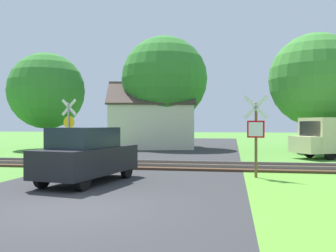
# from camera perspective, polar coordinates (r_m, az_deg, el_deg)

# --- Properties ---
(ground_plane) EXTENTS (160.00, 160.00, 0.00)m
(ground_plane) POSITION_cam_1_polar(r_m,az_deg,el_deg) (8.78, -14.20, -12.12)
(ground_plane) COLOR #4C8433
(road_asphalt) EXTENTS (7.79, 80.00, 0.01)m
(road_asphalt) POSITION_cam_1_polar(r_m,az_deg,el_deg) (10.60, -9.71, -9.94)
(road_asphalt) COLOR #2D2D30
(road_asphalt) RESTS_ON ground
(rail_track) EXTENTS (60.00, 2.60, 0.22)m
(rail_track) POSITION_cam_1_polar(r_m,az_deg,el_deg) (16.68, -2.30, -6.01)
(rail_track) COLOR #422D1E
(rail_track) RESTS_ON ground
(stop_sign_near) EXTENTS (0.87, 0.21, 2.92)m
(stop_sign_near) POSITION_cam_1_polar(r_m,az_deg,el_deg) (13.49, 13.25, -0.75)
(stop_sign_near) COLOR brown
(stop_sign_near) RESTS_ON ground
(crossing_sign_far) EXTENTS (0.87, 0.19, 3.19)m
(crossing_sign_far) POSITION_cam_1_polar(r_m,az_deg,el_deg) (19.82, -14.91, 0.26)
(crossing_sign_far) COLOR #9E9EA5
(crossing_sign_far) RESTS_ON ground
(house) EXTENTS (7.88, 7.71, 5.28)m
(house) POSITION_cam_1_polar(r_m,az_deg,el_deg) (29.96, -2.69, 0.25)
(house) COLOR beige
(house) RESTS_ON ground
(tree_left) EXTENTS (5.78, 5.78, 7.32)m
(tree_left) POSITION_cam_1_polar(r_m,az_deg,el_deg) (30.07, -18.03, 5.10)
(tree_left) COLOR #513823
(tree_left) RESTS_ON ground
(tree_right) EXTENTS (6.14, 6.14, 7.89)m
(tree_right) POSITION_cam_1_polar(r_m,az_deg,el_deg) (26.73, 21.64, 6.55)
(tree_right) COLOR #513823
(tree_right) RESTS_ON ground
(tree_center) EXTENTS (6.74, 6.74, 8.80)m
(tree_center) POSITION_cam_1_polar(r_m,az_deg,el_deg) (29.68, -0.55, 7.13)
(tree_center) COLOR #513823
(tree_center) RESTS_ON ground
(parked_car) EXTENTS (2.35, 4.23, 1.78)m
(parked_car) POSITION_cam_1_polar(r_m,az_deg,el_deg) (12.30, -12.22, -4.35)
(parked_car) COLOR black
(parked_car) RESTS_ON ground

